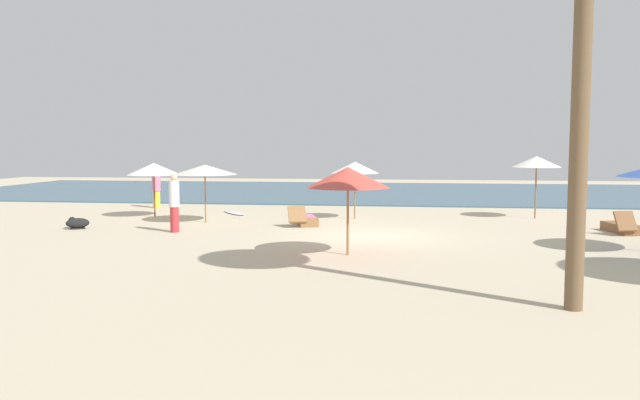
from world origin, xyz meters
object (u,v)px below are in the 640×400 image
object	(u,v)px
umbrella_3	(205,170)
umbrella_4	(537,162)
dog	(77,223)
surfboard	(234,212)
person_0	(174,202)
person_1	(156,188)
umbrella_2	(355,168)
umbrella_0	(154,169)
umbrella_5	(348,177)
lounger_0	(622,227)
lounger_1	(306,220)

from	to	relation	value
umbrella_3	umbrella_4	xyz separation A→B (m)	(11.51, 2.72, 0.24)
dog	surfboard	size ratio (longest dim) A/B	0.40
person_0	surfboard	world-z (taller)	person_0
person_1	dog	distance (m)	6.76
person_0	umbrella_3	bearing A→B (deg)	85.73
umbrella_2	dog	size ratio (longest dim) A/B	2.66
umbrella_0	umbrella_3	world-z (taller)	umbrella_0
umbrella_5	person_1	distance (m)	13.76
umbrella_4	person_0	bearing A→B (deg)	-155.99
person_0	dog	bearing A→B (deg)	174.59
lounger_0	lounger_1	size ratio (longest dim) A/B	0.97
lounger_0	lounger_1	bearing A→B (deg)	176.30
umbrella_3	surfboard	bearing A→B (deg)	85.56
lounger_0	person_0	xyz separation A→B (m)	(-13.54, -1.62, 0.76)
umbrella_2	lounger_0	xyz separation A→B (m)	(8.34, -2.55, -1.68)
person_1	dog	bearing A→B (deg)	-89.56
person_0	dog	xyz separation A→B (m)	(-3.36, 0.32, -0.73)
lounger_1	person_1	distance (m)	8.61
person_1	umbrella_4	bearing A→B (deg)	-6.95
lounger_0	person_0	bearing A→B (deg)	-173.18
lounger_1	dog	bearing A→B (deg)	-164.68
umbrella_0	surfboard	world-z (taller)	umbrella_0
umbrella_3	dog	world-z (taller)	umbrella_3
umbrella_2	umbrella_3	size ratio (longest dim) A/B	0.93
umbrella_0	surfboard	size ratio (longest dim) A/B	1.03
umbrella_3	person_0	size ratio (longest dim) A/B	1.22
umbrella_0	surfboard	bearing A→B (deg)	31.50
umbrella_4	umbrella_5	xyz separation A→B (m)	(-6.09, -8.49, -0.16)
umbrella_0	umbrella_2	xyz separation A→B (m)	(7.39, 0.34, 0.08)
lounger_0	dog	distance (m)	16.95
umbrella_5	person_1	size ratio (longest dim) A/B	1.29
lounger_0	person_0	world-z (taller)	person_0
umbrella_0	umbrella_4	xyz separation A→B (m)	(13.88, 1.39, 0.28)
person_1	surfboard	distance (m)	4.24
lounger_1	lounger_0	bearing A→B (deg)	-3.70
person_1	umbrella_3	bearing A→B (deg)	-51.74
surfboard	umbrella_2	bearing A→B (deg)	-14.59
umbrella_4	surfboard	world-z (taller)	umbrella_4
person_0	dog	size ratio (longest dim) A/B	2.33
lounger_0	umbrella_2	bearing A→B (deg)	163.02
umbrella_2	lounger_0	world-z (taller)	umbrella_2
umbrella_5	lounger_0	xyz separation A→B (m)	(7.94, 4.90, -1.72)
umbrella_0	umbrella_5	bearing A→B (deg)	-42.35
umbrella_4	surfboard	size ratio (longest dim) A/B	1.17
umbrella_5	dog	bearing A→B (deg)	158.13
umbrella_0	person_1	bearing A→B (deg)	110.80
umbrella_5	person_1	world-z (taller)	umbrella_5
umbrella_3	person_1	distance (m)	5.89
umbrella_4	lounger_0	distance (m)	4.46
umbrella_2	lounger_1	size ratio (longest dim) A/B	1.15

